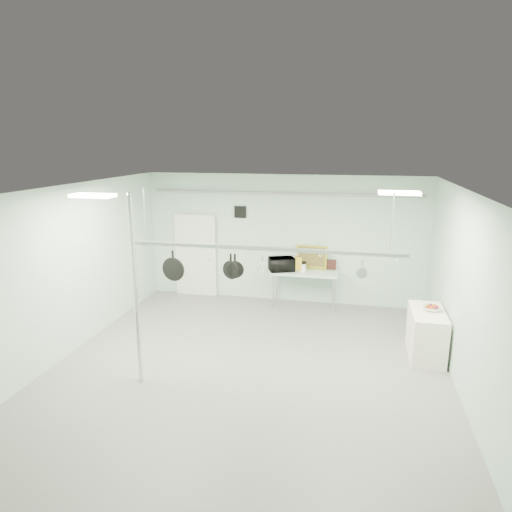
% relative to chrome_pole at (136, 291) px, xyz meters
% --- Properties ---
extents(floor, '(8.00, 8.00, 0.00)m').
position_rel_chrome_pole_xyz_m(floor, '(1.70, 0.60, -1.60)').
color(floor, gray).
rests_on(floor, ground).
extents(ceiling, '(7.00, 8.00, 0.02)m').
position_rel_chrome_pole_xyz_m(ceiling, '(1.70, 0.60, 1.59)').
color(ceiling, silver).
rests_on(ceiling, back_wall).
extents(back_wall, '(7.00, 0.02, 3.20)m').
position_rel_chrome_pole_xyz_m(back_wall, '(1.70, 4.59, 0.00)').
color(back_wall, '#ACCFBC').
rests_on(back_wall, floor).
extents(right_wall, '(0.02, 8.00, 3.20)m').
position_rel_chrome_pole_xyz_m(right_wall, '(5.19, 0.60, 0.00)').
color(right_wall, '#ACCFBC').
rests_on(right_wall, floor).
extents(door, '(1.10, 0.10, 2.20)m').
position_rel_chrome_pole_xyz_m(door, '(-0.60, 4.54, -0.55)').
color(door, silver).
rests_on(door, floor).
extents(wall_vent, '(0.30, 0.04, 0.30)m').
position_rel_chrome_pole_xyz_m(wall_vent, '(0.60, 4.57, 0.65)').
color(wall_vent, black).
rests_on(wall_vent, back_wall).
extents(conduit_pipe, '(6.60, 0.07, 0.07)m').
position_rel_chrome_pole_xyz_m(conduit_pipe, '(1.70, 4.50, 1.15)').
color(conduit_pipe, gray).
rests_on(conduit_pipe, back_wall).
extents(chrome_pole, '(0.08, 0.08, 3.20)m').
position_rel_chrome_pole_xyz_m(chrome_pole, '(0.00, 0.00, 0.00)').
color(chrome_pole, silver).
rests_on(chrome_pole, floor).
extents(prep_table, '(1.60, 0.70, 0.91)m').
position_rel_chrome_pole_xyz_m(prep_table, '(2.30, 4.20, -0.77)').
color(prep_table, silver).
rests_on(prep_table, floor).
extents(side_cabinet, '(0.60, 1.20, 0.90)m').
position_rel_chrome_pole_xyz_m(side_cabinet, '(4.85, 2.00, -1.15)').
color(side_cabinet, white).
rests_on(side_cabinet, floor).
extents(pot_rack, '(4.80, 0.06, 1.00)m').
position_rel_chrome_pole_xyz_m(pot_rack, '(1.90, 0.90, 0.63)').
color(pot_rack, '#B7B7BC').
rests_on(pot_rack, ceiling).
extents(light_panel_left, '(0.65, 0.30, 0.05)m').
position_rel_chrome_pole_xyz_m(light_panel_left, '(-0.50, -0.20, 1.56)').
color(light_panel_left, white).
rests_on(light_panel_left, ceiling).
extents(light_panel_right, '(0.65, 0.30, 0.05)m').
position_rel_chrome_pole_xyz_m(light_panel_right, '(4.10, 1.20, 1.56)').
color(light_panel_right, white).
rests_on(light_panel_right, ceiling).
extents(microwave, '(0.71, 0.60, 0.33)m').
position_rel_chrome_pole_xyz_m(microwave, '(1.74, 4.13, -0.53)').
color(microwave, black).
rests_on(microwave, prep_table).
extents(coffee_canister, '(0.20, 0.20, 0.20)m').
position_rel_chrome_pole_xyz_m(coffee_canister, '(2.25, 4.18, -0.60)').
color(coffee_canister, white).
rests_on(coffee_canister, prep_table).
extents(painting_large, '(0.79, 0.19, 0.58)m').
position_rel_chrome_pole_xyz_m(painting_large, '(2.42, 4.50, -0.41)').
color(painting_large, gold).
rests_on(painting_large, prep_table).
extents(painting_small, '(0.30, 0.09, 0.25)m').
position_rel_chrome_pole_xyz_m(painting_small, '(2.89, 4.50, -0.57)').
color(painting_small, black).
rests_on(painting_small, prep_table).
extents(fruit_bowl, '(0.35, 0.35, 0.08)m').
position_rel_chrome_pole_xyz_m(fruit_bowl, '(4.92, 2.06, -0.66)').
color(fruit_bowl, white).
rests_on(fruit_bowl, side_cabinet).
extents(skillet_left, '(0.44, 0.10, 0.57)m').
position_rel_chrome_pole_xyz_m(skillet_left, '(0.29, 0.90, 0.20)').
color(skillet_left, black).
rests_on(skillet_left, pot_rack).
extents(skillet_mid, '(0.33, 0.15, 0.45)m').
position_rel_chrome_pole_xyz_m(skillet_mid, '(1.36, 0.90, 0.26)').
color(skillet_mid, black).
rests_on(skillet_mid, pot_rack).
extents(skillet_right, '(0.31, 0.12, 0.42)m').
position_rel_chrome_pole_xyz_m(skillet_right, '(1.43, 0.90, 0.27)').
color(skillet_right, black).
rests_on(skillet_right, pot_rack).
extents(whisk, '(0.19, 0.19, 0.34)m').
position_rel_chrome_pole_xyz_m(whisk, '(1.92, 0.90, 0.31)').
color(whisk, '#A7A6AB').
rests_on(whisk, pot_rack).
extents(grater, '(0.10, 0.03, 0.24)m').
position_rel_chrome_pole_xyz_m(grater, '(2.54, 0.90, 0.36)').
color(grater, yellow).
rests_on(grater, pot_rack).
extents(saucepan, '(0.19, 0.14, 0.29)m').
position_rel_chrome_pole_xyz_m(saucepan, '(3.58, 0.90, 0.34)').
color(saucepan, silver).
rests_on(saucepan, pot_rack).
extents(fruit_cluster, '(0.24, 0.24, 0.09)m').
position_rel_chrome_pole_xyz_m(fruit_cluster, '(4.92, 2.06, -0.62)').
color(fruit_cluster, maroon).
rests_on(fruit_cluster, fruit_bowl).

